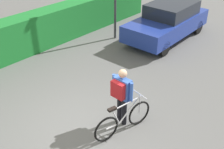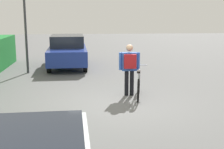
{
  "view_description": "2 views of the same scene",
  "coord_description": "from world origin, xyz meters",
  "px_view_note": "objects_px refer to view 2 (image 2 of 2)",
  "views": [
    {
      "loc": [
        -3.68,
        -4.41,
        5.08
      ],
      "look_at": [
        1.59,
        0.33,
        0.85
      ],
      "focal_mm": 46.0,
      "sensor_mm": 36.0,
      "label": 1
    },
    {
      "loc": [
        -8.45,
        0.86,
        2.61
      ],
      "look_at": [
        0.01,
        0.05,
        0.88
      ],
      "focal_mm": 48.99,
      "sensor_mm": 36.0,
      "label": 2
    }
  ],
  "objects_px": {
    "bicycle": "(139,85)",
    "street_lamp": "(24,8)",
    "parked_car_far": "(67,51)",
    "person_rider": "(130,65)"
  },
  "relations": [
    {
      "from": "bicycle",
      "to": "person_rider",
      "type": "xyz_separation_m",
      "value": [
        0.22,
        0.26,
        0.6
      ]
    },
    {
      "from": "parked_car_far",
      "to": "street_lamp",
      "type": "distance_m",
      "value": 3.04
    },
    {
      "from": "bicycle",
      "to": "street_lamp",
      "type": "bearing_deg",
      "value": 43.45
    },
    {
      "from": "street_lamp",
      "to": "person_rider",
      "type": "bearing_deg",
      "value": -136.96
    },
    {
      "from": "bicycle",
      "to": "street_lamp",
      "type": "relative_size",
      "value": 0.4
    },
    {
      "from": "bicycle",
      "to": "person_rider",
      "type": "distance_m",
      "value": 0.69
    },
    {
      "from": "person_rider",
      "to": "street_lamp",
      "type": "xyz_separation_m",
      "value": [
        4.16,
        3.89,
        1.83
      ]
    },
    {
      "from": "parked_car_far",
      "to": "bicycle",
      "type": "distance_m",
      "value": 6.39
    },
    {
      "from": "parked_car_far",
      "to": "person_rider",
      "type": "relative_size",
      "value": 2.62
    },
    {
      "from": "bicycle",
      "to": "street_lamp",
      "type": "xyz_separation_m",
      "value": [
        4.38,
        4.15,
        2.43
      ]
    }
  ]
}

